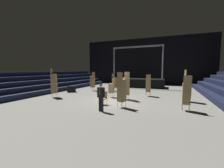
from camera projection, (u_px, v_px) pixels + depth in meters
ground_plane at (113, 101)px, 11.58m from camera, size 22.00×30.00×0.10m
arena_end_wall at (144, 61)px, 25.03m from camera, size 22.00×0.30×8.00m
bleacher_bank_left at (40, 82)px, 15.80m from camera, size 3.75×24.00×2.25m
stage_riser at (138, 82)px, 20.90m from camera, size 7.20×3.09×5.70m
man_with_tie at (101, 95)px, 8.34m from camera, size 0.57×0.32×1.71m
chair_stack_front_left at (122, 90)px, 9.19m from camera, size 0.57×0.57×2.31m
chair_stack_front_right at (188, 86)px, 10.98m from camera, size 0.51×0.51×2.48m
chair_stack_mid_left at (54, 83)px, 12.69m from camera, size 0.59×0.59×2.56m
chair_stack_mid_right at (112, 88)px, 12.73m from camera, size 0.48×0.48×1.71m
chair_stack_mid_centre at (148, 85)px, 13.32m from camera, size 0.48×0.48×2.05m
chair_stack_rear_left at (114, 83)px, 16.37m from camera, size 0.46×0.46×2.05m
chair_stack_rear_right at (93, 81)px, 16.93m from camera, size 0.50×0.50×2.22m
chair_stack_rear_centre at (186, 93)px, 8.46m from camera, size 0.44×0.44×2.14m
chair_stack_aisle_left at (126, 86)px, 11.76m from camera, size 0.60×0.60×2.31m
equipment_road_case at (72, 89)px, 15.93m from camera, size 1.08×0.99×0.67m
loose_chair_near_man at (104, 97)px, 10.05m from camera, size 0.50×0.50×0.95m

